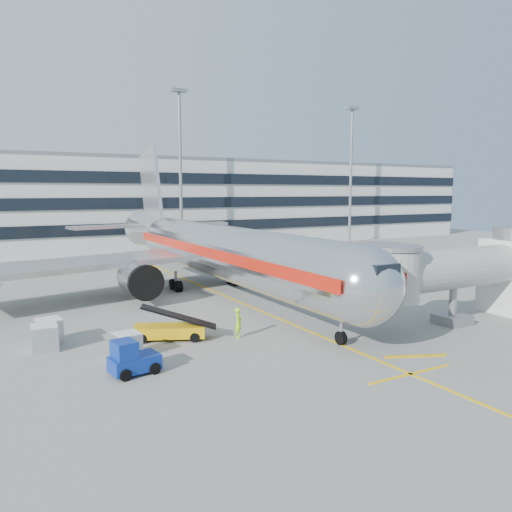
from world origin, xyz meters
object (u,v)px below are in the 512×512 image
cargo_container_right (49,331)px  baggage_tug (131,359)px  cargo_container_front (127,345)px  ramp_worker (239,323)px  main_jet (214,249)px  belt_loader (169,330)px  cargo_container_left (45,338)px

cargo_container_right → baggage_tug: bearing=-69.0°
cargo_container_front → ramp_worker: 7.68m
baggage_tug → cargo_container_front: bearing=79.6°
main_jet → belt_loader: size_ratio=10.19×
main_jet → cargo_container_front: 20.34m
cargo_container_front → ramp_worker: bearing=3.2°
baggage_tug → main_jet: bearing=54.3°
main_jet → baggage_tug: size_ratio=18.36×
main_jet → cargo_container_right: 19.60m
main_jet → belt_loader: (-9.29, -13.22, -3.56)m
main_jet → cargo_container_left: 20.81m
cargo_container_front → ramp_worker: (7.66, 0.42, 0.27)m
baggage_tug → ramp_worker: bearing=22.1°
ramp_worker → main_jet: bearing=15.1°
main_jet → cargo_container_left: bearing=-145.3°
cargo_container_front → belt_loader: bearing=33.7°
baggage_tug → cargo_container_right: (-3.18, 8.28, -0.04)m
cargo_container_right → ramp_worker: ramp_worker is taller
baggage_tug → cargo_container_right: bearing=111.0°
main_jet → ramp_worker: main_jet is taller
main_jet → belt_loader: bearing=-125.1°
belt_loader → ramp_worker: 4.64m
belt_loader → cargo_container_front: 4.11m
cargo_container_right → ramp_worker: (11.37, -4.95, 0.21)m
belt_loader → cargo_container_front: belt_loader is taller
baggage_tug → ramp_worker: 8.85m
belt_loader → main_jet: bearing=54.9°
ramp_worker → cargo_container_front: bearing=126.8°
cargo_container_right → cargo_container_front: cargo_container_right is taller
main_jet → baggage_tug: (-13.25, -18.41, -3.39)m
main_jet → cargo_container_front: size_ratio=31.92×
cargo_container_left → cargo_container_right: size_ratio=0.97×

